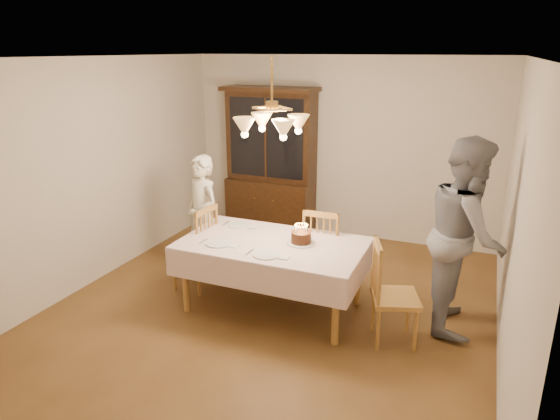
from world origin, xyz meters
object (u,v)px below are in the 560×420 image
at_px(dining_table, 273,249).
at_px(elderly_woman, 202,216).
at_px(china_hutch, 271,164).
at_px(chair_far_side, 324,254).
at_px(birthday_cake, 301,238).

distance_m(dining_table, elderly_woman, 1.23).
height_order(china_hutch, elderly_woman, china_hutch).
distance_m(chair_far_side, elderly_woman, 1.54).
bearing_deg(dining_table, birthday_cake, 15.48).
xyz_separation_m(china_hutch, chair_far_side, (1.37, -1.63, -0.60)).
height_order(china_hutch, birthday_cake, china_hutch).
relative_size(chair_far_side, birthday_cake, 3.33).
xyz_separation_m(elderly_woman, birthday_cake, (1.42, -0.40, 0.07)).
xyz_separation_m(dining_table, birthday_cake, (0.29, 0.08, 0.13)).
relative_size(dining_table, elderly_woman, 1.27).
relative_size(chair_far_side, elderly_woman, 0.67).
distance_m(china_hutch, chair_far_side, 2.21).
bearing_deg(birthday_cake, elderly_woman, 164.22).
bearing_deg(birthday_cake, chair_far_side, 80.76).
xyz_separation_m(china_hutch, birthday_cake, (1.29, -2.18, -0.22)).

